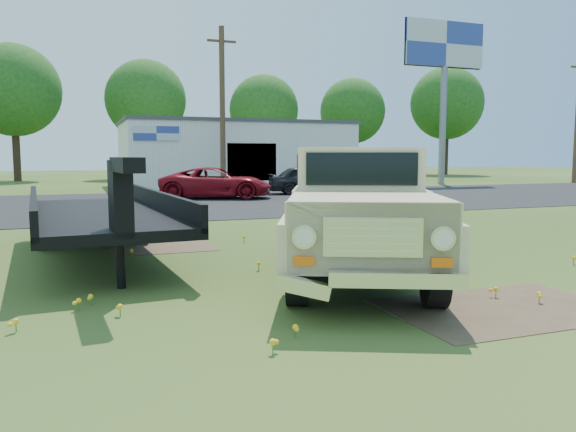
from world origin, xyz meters
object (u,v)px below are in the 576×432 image
object	(u,v)px
flatbed_trailer	(100,207)
dark_sedan	(310,180)
red_pickup	(216,183)
vintage_pickup_truck	(358,213)
billboard	(444,58)

from	to	relation	value
flatbed_trailer	dark_sedan	distance (m)	18.71
red_pickup	dark_sedan	distance (m)	5.38
vintage_pickup_truck	red_pickup	bearing A→B (deg)	108.46
billboard	vintage_pickup_truck	distance (m)	32.23
billboard	vintage_pickup_truck	bearing A→B (deg)	-128.19
vintage_pickup_truck	dark_sedan	xyz separation A→B (m)	(6.94, 18.58, -0.34)
vintage_pickup_truck	flatbed_trailer	xyz separation A→B (m)	(-3.90, 3.32, -0.07)
billboard	red_pickup	world-z (taller)	billboard
billboard	red_pickup	distance (m)	20.67
billboard	vintage_pickup_truck	xyz separation A→B (m)	(-19.39, -24.64, -7.46)
billboard	red_pickup	size ratio (longest dim) A/B	2.16
flatbed_trailer	billboard	bearing A→B (deg)	38.73
dark_sedan	billboard	bearing A→B (deg)	-52.14
vintage_pickup_truck	dark_sedan	bearing A→B (deg)	93.65
vintage_pickup_truck	flatbed_trailer	bearing A→B (deg)	163.69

